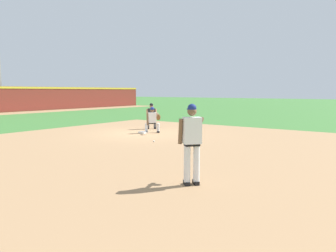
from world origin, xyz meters
TOP-DOWN VIEW (x-y plane):
  - ground_plane at (0.00, 0.00)m, footprint 160.00×160.00m
  - infield_dirt_patch at (-3.18, -3.43)m, footprint 18.00×18.00m
  - first_base_bag at (0.00, 0.00)m, footprint 0.38×0.38m
  - baseball at (-1.93, -2.23)m, footprint 0.07×0.07m
  - pitcher at (-6.33, -6.84)m, footprint 0.85×0.55m
  - first_baseman at (0.39, -0.32)m, footprint 0.74×1.08m
  - umpire at (1.78, 0.89)m, footprint 0.67×0.67m

SIDE VIEW (x-z plane):
  - ground_plane at x=0.00m, z-range 0.00..0.00m
  - infield_dirt_patch at x=-3.18m, z-range 0.00..0.01m
  - baseball at x=-1.93m, z-range 0.00..0.07m
  - first_base_bag at x=0.00m, z-range 0.00..0.09m
  - first_baseman at x=0.39m, z-range 0.06..1.40m
  - umpire at x=1.78m, z-range 0.06..1.52m
  - pitcher at x=-6.33m, z-range 0.13..1.99m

